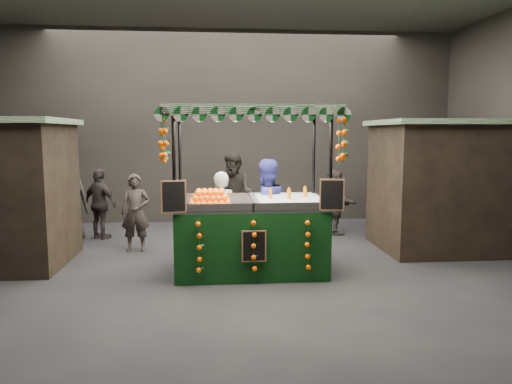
{
  "coord_description": "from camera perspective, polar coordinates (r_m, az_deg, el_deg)",
  "views": [
    {
      "loc": [
        -0.34,
        -7.78,
        2.35
      ],
      "look_at": [
        0.39,
        0.66,
        1.31
      ],
      "focal_mm": 33.86,
      "sensor_mm": 36.0,
      "label": 1
    }
  ],
  "objects": [
    {
      "name": "market_hall",
      "position": [
        7.85,
        -2.52,
        14.57
      ],
      "size": [
        12.1,
        10.1,
        5.05
      ],
      "color": "black",
      "rests_on": "ground"
    },
    {
      "name": "vendor_blue",
      "position": [
        8.88,
        1.12,
        -2.14
      ],
      "size": [
        1.11,
        0.99,
        1.87
      ],
      "rotation": [
        0.0,
        0.0,
        3.52
      ],
      "color": "navy",
      "rests_on": "ground"
    },
    {
      "name": "shopper_3",
      "position": [
        11.36,
        14.86,
        -0.33
      ],
      "size": [
        1.4,
        1.23,
        1.89
      ],
      "rotation": [
        0.0,
        0.0,
        0.55
      ],
      "color": "black",
      "rests_on": "ground"
    },
    {
      "name": "juice_stall",
      "position": [
        8.07,
        -0.58,
        -3.6
      ],
      "size": [
        2.86,
        1.68,
        2.77
      ],
      "color": "black",
      "rests_on": "ground"
    },
    {
      "name": "neighbour_stall_right",
      "position": [
        10.47,
        21.98,
        0.8
      ],
      "size": [
        3.0,
        2.2,
        2.6
      ],
      "color": "black",
      "rests_on": "ground"
    },
    {
      "name": "shopper_2",
      "position": [
        11.23,
        -17.92,
        -1.35
      ],
      "size": [
        0.97,
        0.83,
        1.57
      ],
      "rotation": [
        0.0,
        0.0,
        2.55
      ],
      "color": "#2E2625",
      "rests_on": "ground"
    },
    {
      "name": "ground",
      "position": [
        8.13,
        -2.39,
        -9.78
      ],
      "size": [
        12.0,
        12.0,
        0.0
      ],
      "primitive_type": "plane",
      "color": "black",
      "rests_on": "ground"
    },
    {
      "name": "shopper_1",
      "position": [
        10.81,
        -2.51,
        -0.37
      ],
      "size": [
        1.15,
        1.05,
        1.92
      ],
      "rotation": [
        0.0,
        0.0,
        -0.43
      ],
      "color": "black",
      "rests_on": "ground"
    },
    {
      "name": "shopper_4",
      "position": [
        10.93,
        -21.6,
        -0.79
      ],
      "size": [
        1.09,
        0.9,
        1.92
      ],
      "rotation": [
        0.0,
        0.0,
        3.5
      ],
      "color": "black",
      "rests_on": "ground"
    },
    {
      "name": "vendor_grey",
      "position": [
        8.95,
        -4.12,
        -2.81
      ],
      "size": [
        0.68,
        0.53,
        1.65
      ],
      "rotation": [
        0.0,
        0.0,
        2.9
      ],
      "color": "gray",
      "rests_on": "ground"
    },
    {
      "name": "shopper_0",
      "position": [
        9.88,
        -14.03,
        -2.38
      ],
      "size": [
        0.57,
        0.38,
        1.55
      ],
      "rotation": [
        0.0,
        0.0,
        -0.02
      ],
      "color": "#2D2624",
      "rests_on": "ground"
    },
    {
      "name": "shopper_5",
      "position": [
        11.39,
        9.29,
        -1.14
      ],
      "size": [
        0.7,
        1.45,
        1.5
      ],
      "rotation": [
        0.0,
        0.0,
        1.76
      ],
      "color": "#2E2625",
      "rests_on": "ground"
    }
  ]
}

